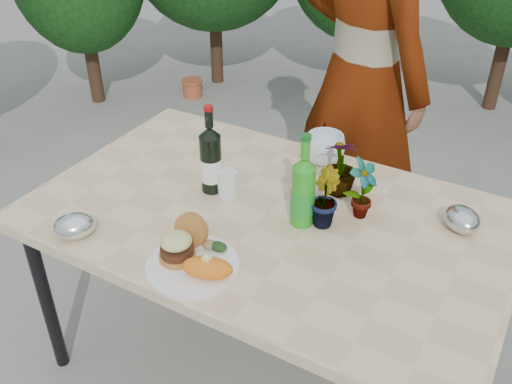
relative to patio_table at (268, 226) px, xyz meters
The scene contains 18 objects.
ground 0.69m from the patio_table, ahead, with size 80.00×80.00×0.00m, color slate.
patio_table is the anchor object (origin of this frame).
shrub_hedge 1.56m from the patio_table, 81.19° to the left, with size 6.84×5.05×1.88m.
dinner_plate 0.37m from the patio_table, 98.70° to the right, with size 0.28×0.28×0.01m, color white.
burger_stack 0.38m from the patio_table, 107.86° to the right, with size 0.11×0.16×0.11m.
sweet_potato 0.39m from the patio_table, 88.08° to the right, with size 0.15×0.08×0.06m, color orange.
grilled_veg 0.28m from the patio_table, 98.05° to the right, with size 0.08×0.05×0.03m.
wine_bottle 0.30m from the patio_table, behind, with size 0.08×0.08×0.33m.
sparkling_water 0.22m from the patio_table, ahead, with size 0.08×0.08×0.33m.
plastic_cup 0.21m from the patio_table, behind, with size 0.07×0.07×0.10m, color silver.
seedling_left 0.35m from the patio_table, 25.96° to the left, with size 0.11×0.08×0.22m, color #1E571D.
seedling_mid 0.24m from the patio_table, 12.32° to the left, with size 0.11×0.09×0.20m, color #24511B.
seedling_right 0.33m from the patio_table, 57.01° to the left, with size 0.12×0.12×0.21m, color #2D5D20.
blue_bowl 0.42m from the patio_table, 86.27° to the left, with size 0.15×0.15×0.12m, color white.
foil_packet_left 0.64m from the patio_table, 138.47° to the right, with size 0.13×0.11×0.08m, color silver.
foil_packet_right 0.64m from the patio_table, 21.59° to the left, with size 0.13×0.11×0.08m, color #B8BABF.
person 0.85m from the patio_table, 89.98° to the left, with size 0.69×0.45×1.89m, color #97614B.
terracotta_pot 2.79m from the patio_table, 131.52° to the left, with size 0.17×0.17×0.14m.
Camera 1 is at (0.75, -1.39, 1.87)m, focal length 40.00 mm.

